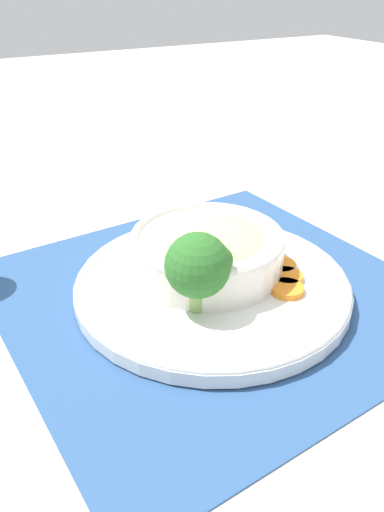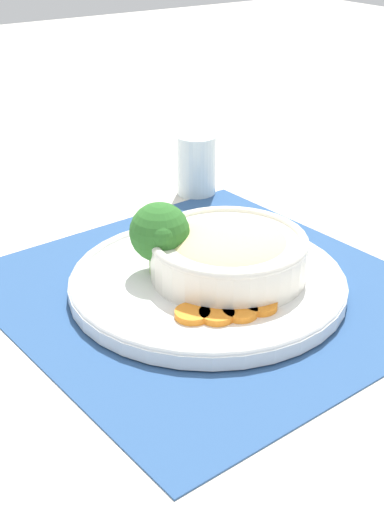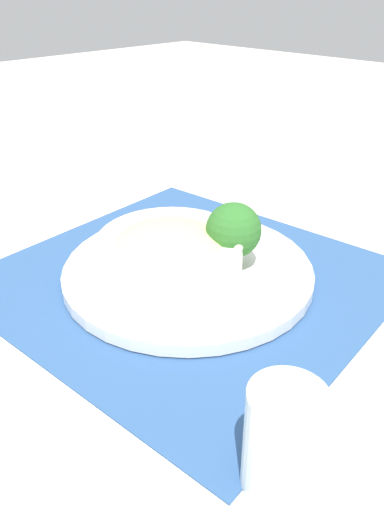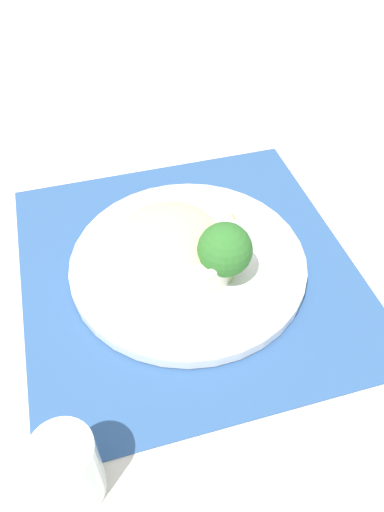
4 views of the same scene
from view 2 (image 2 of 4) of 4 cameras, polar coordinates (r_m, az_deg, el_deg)
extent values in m
plane|color=beige|center=(0.84, 1.24, -2.93)|extent=(4.00, 4.00, 0.00)
cube|color=#2D5184|center=(0.84, 1.24, -2.81)|extent=(0.50, 0.49, 0.00)
cylinder|color=white|center=(0.84, 1.25, -2.22)|extent=(0.33, 0.33, 0.02)
torus|color=white|center=(0.84, 1.25, -1.74)|extent=(0.32, 0.32, 0.01)
cylinder|color=silver|center=(0.83, 2.93, -0.12)|extent=(0.18, 0.18, 0.05)
torus|color=silver|center=(0.82, 2.96, 1.28)|extent=(0.18, 0.18, 0.01)
ellipsoid|color=beige|center=(0.83, 2.94, 0.58)|extent=(0.15, 0.15, 0.05)
cylinder|color=#84AD5B|center=(0.84, -2.56, -0.52)|extent=(0.03, 0.03, 0.03)
sphere|color=#2D6B28|center=(0.82, -2.61, 1.92)|extent=(0.07, 0.07, 0.07)
sphere|color=#2D6B28|center=(0.80, -2.42, 1.63)|extent=(0.03, 0.03, 0.03)
sphere|color=#2D6B28|center=(0.84, -2.85, 2.68)|extent=(0.03, 0.03, 0.03)
cylinder|color=orange|center=(0.76, 0.04, -4.65)|extent=(0.04, 0.04, 0.01)
cylinder|color=orange|center=(0.76, 1.99, -4.70)|extent=(0.04, 0.04, 0.01)
cylinder|color=orange|center=(0.76, 3.86, -4.46)|extent=(0.04, 0.04, 0.01)
cylinder|color=orange|center=(0.78, 5.44, -3.95)|extent=(0.04, 0.04, 0.01)
cylinder|color=silver|center=(1.11, 0.36, 7.28)|extent=(0.06, 0.06, 0.09)
cylinder|color=silver|center=(1.12, 0.36, 6.46)|extent=(0.05, 0.05, 0.06)
camera|label=1|loc=(0.86, -35.64, 16.93)|focal=35.00mm
camera|label=3|loc=(1.29, 6.06, 23.66)|focal=35.00mm
camera|label=4|loc=(1.18, -9.49, 31.55)|focal=35.00mm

